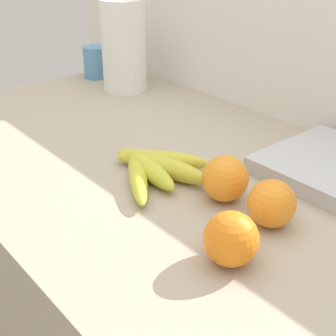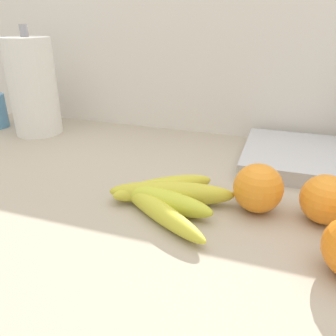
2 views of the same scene
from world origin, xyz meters
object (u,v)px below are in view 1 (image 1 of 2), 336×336
Objects in this scene: orange_center at (272,204)px; orange_back_right at (225,179)px; mug at (96,62)px; orange_front at (231,239)px; paper_towel_roll at (124,46)px; banana_bunch at (154,167)px.

orange_back_right is at bearing 179.56° from orange_center.
mug is (-0.77, 0.23, 0.01)m from orange_back_right.
orange_back_right is at bearing -16.49° from mug.
orange_front is 0.28× the size of paper_towel_roll.
orange_back_right reaches higher than banana_bunch.
orange_front is (0.27, -0.08, 0.02)m from banana_bunch.
paper_towel_roll is at bearing 154.93° from orange_front.
banana_bunch is 2.80× the size of orange_center.
banana_bunch is at bearing -23.29° from mug.
orange_center is at bearing -0.44° from orange_back_right.
mug is (-0.88, 0.23, 0.01)m from orange_center.
orange_back_right is 0.85× the size of mug.
orange_back_right is at bearing 15.31° from banana_bunch.
orange_center is (0.25, 0.04, 0.02)m from banana_bunch.
banana_bunch is 2.67× the size of orange_back_right.
orange_front is at bearing -16.17° from banana_bunch.
orange_front reaches higher than banana_bunch.
paper_towel_roll reaches higher than mug.
orange_center is (-0.02, 0.12, -0.00)m from orange_front.
orange_center is (0.10, -0.00, -0.00)m from orange_back_right.
paper_towel_roll reaches higher than banana_bunch.
mug reaches higher than orange_back_right.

